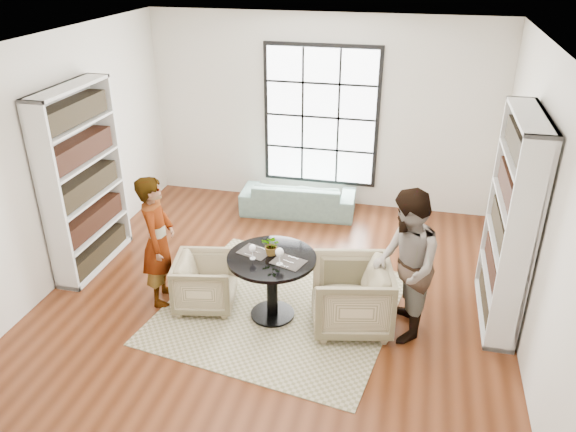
% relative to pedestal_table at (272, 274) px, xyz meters
% --- Properties ---
extents(ground, '(6.00, 6.00, 0.00)m').
position_rel_pedestal_table_xyz_m(ground, '(-0.06, 0.31, -0.57)').
color(ground, '#5E2D16').
extents(room_shell, '(6.00, 6.01, 6.00)m').
position_rel_pedestal_table_xyz_m(room_shell, '(-0.06, 0.86, 0.68)').
color(room_shell, silver).
rests_on(room_shell, ground).
extents(rug, '(2.95, 2.95, 0.01)m').
position_rel_pedestal_table_xyz_m(rug, '(0.05, 0.18, -0.57)').
color(rug, tan).
rests_on(rug, ground).
extents(pedestal_table, '(0.99, 0.99, 0.79)m').
position_rel_pedestal_table_xyz_m(pedestal_table, '(0.00, 0.00, 0.00)').
color(pedestal_table, black).
rests_on(pedestal_table, ground).
extents(sofa, '(1.82, 0.81, 0.52)m').
position_rel_pedestal_table_xyz_m(sofa, '(-0.30, 2.76, -0.31)').
color(sofa, gray).
rests_on(sofa, ground).
extents(armchair_left, '(0.81, 0.80, 0.64)m').
position_rel_pedestal_table_xyz_m(armchair_left, '(-0.82, 0.03, -0.26)').
color(armchair_left, '#BCB486').
rests_on(armchair_left, ground).
extents(armchair_right, '(1.02, 1.00, 0.79)m').
position_rel_pedestal_table_xyz_m(armchair_right, '(0.90, 0.03, -0.18)').
color(armchair_right, tan).
rests_on(armchair_right, ground).
extents(person_left, '(0.50, 0.65, 1.61)m').
position_rel_pedestal_table_xyz_m(person_left, '(-1.37, 0.03, 0.23)').
color(person_left, gray).
rests_on(person_left, ground).
extents(person_right, '(0.79, 0.94, 1.70)m').
position_rel_pedestal_table_xyz_m(person_right, '(1.45, 0.03, 0.28)').
color(person_right, gray).
rests_on(person_right, ground).
extents(placemat_left, '(0.41, 0.35, 0.01)m').
position_rel_pedestal_table_xyz_m(placemat_left, '(-0.21, 0.06, 0.22)').
color(placemat_left, black).
rests_on(placemat_left, pedestal_table).
extents(placemat_right, '(0.41, 0.35, 0.01)m').
position_rel_pedestal_table_xyz_m(placemat_right, '(0.21, -0.07, 0.22)').
color(placemat_right, black).
rests_on(placemat_right, pedestal_table).
extents(cutlery_left, '(0.20, 0.25, 0.01)m').
position_rel_pedestal_table_xyz_m(cutlery_left, '(-0.21, 0.06, 0.23)').
color(cutlery_left, silver).
rests_on(cutlery_left, placemat_left).
extents(cutlery_right, '(0.20, 0.25, 0.01)m').
position_rel_pedestal_table_xyz_m(cutlery_right, '(0.21, -0.07, 0.23)').
color(cutlery_right, silver).
rests_on(cutlery_right, placemat_right).
extents(wine_glass_left, '(0.08, 0.08, 0.18)m').
position_rel_pedestal_table_xyz_m(wine_glass_left, '(-0.19, -0.08, 0.34)').
color(wine_glass_left, silver).
rests_on(wine_glass_left, pedestal_table).
extents(wine_glass_right, '(0.09, 0.09, 0.20)m').
position_rel_pedestal_table_xyz_m(wine_glass_right, '(0.12, -0.14, 0.37)').
color(wine_glass_right, silver).
rests_on(wine_glass_right, pedestal_table).
extents(flower_centerpiece, '(0.25, 0.23, 0.23)m').
position_rel_pedestal_table_xyz_m(flower_centerpiece, '(-0.01, 0.05, 0.34)').
color(flower_centerpiece, gray).
rests_on(flower_centerpiece, pedestal_table).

